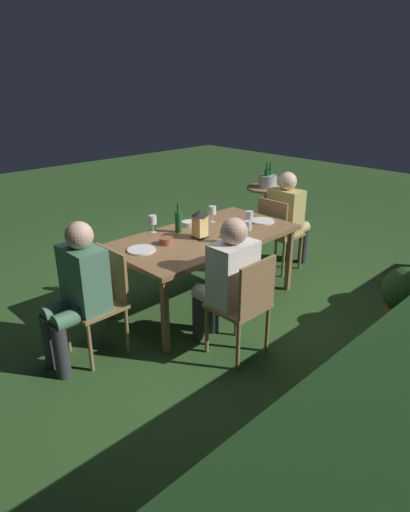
# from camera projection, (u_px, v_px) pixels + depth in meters

# --- Properties ---
(ground_plane) EXTENTS (16.00, 16.00, 0.00)m
(ground_plane) POSITION_uv_depth(u_px,v_px,m) (205.00, 302.00, 4.42)
(ground_plane) COLOR #2D5123
(dining_table) EXTENTS (1.83, 0.95, 0.73)m
(dining_table) POSITION_uv_depth(u_px,v_px,m) (205.00, 240.00, 4.16)
(dining_table) COLOR olive
(dining_table) RESTS_ON ground
(chair_head_near) EXTENTS (0.40, 0.42, 0.87)m
(chair_head_near) POSITION_uv_depth(u_px,v_px,m) (277.00, 231.00, 4.99)
(chair_head_near) COLOR #937047
(chair_head_near) RESTS_ON ground
(person_in_mustard) EXTENTS (0.48, 0.38, 1.15)m
(person_in_mustard) POSITION_uv_depth(u_px,v_px,m) (288.00, 215.00, 5.06)
(person_in_mustard) COLOR tan
(person_in_mustard) RESTS_ON ground
(chair_head_far) EXTENTS (0.40, 0.42, 0.87)m
(chair_head_far) POSITION_uv_depth(u_px,v_px,m) (102.00, 297.00, 3.48)
(chair_head_far) COLOR #937047
(chair_head_far) RESTS_ON ground
(person_in_green) EXTENTS (0.48, 0.38, 1.15)m
(person_in_green) POSITION_uv_depth(u_px,v_px,m) (77.00, 288.00, 3.30)
(person_in_green) COLOR #4C7A5B
(person_in_green) RESTS_ON ground
(chair_side_right_b) EXTENTS (0.42, 0.40, 0.87)m
(chair_side_right_b) POSITION_uv_depth(u_px,v_px,m) (245.00, 303.00, 3.40)
(chair_side_right_b) COLOR #937047
(chair_side_right_b) RESTS_ON ground
(person_in_cream) EXTENTS (0.38, 0.47, 1.15)m
(person_in_cream) POSITION_uv_depth(u_px,v_px,m) (227.00, 278.00, 3.47)
(person_in_cream) COLOR white
(person_in_cream) RESTS_ON ground
(lantern_centerpiece) EXTENTS (0.15, 0.15, 0.27)m
(lantern_centerpiece) POSITION_uv_depth(u_px,v_px,m) (200.00, 223.00, 4.02)
(lantern_centerpiece) COLOR black
(lantern_centerpiece) RESTS_ON dining_table
(green_bottle_on_table) EXTENTS (0.07, 0.07, 0.29)m
(green_bottle_on_table) POSITION_uv_depth(u_px,v_px,m) (178.00, 221.00, 4.18)
(green_bottle_on_table) COLOR #195128
(green_bottle_on_table) RESTS_ON dining_table
(wine_glass_a) EXTENTS (0.08, 0.08, 0.17)m
(wine_glass_a) POSITION_uv_depth(u_px,v_px,m) (249.00, 216.00, 4.30)
(wine_glass_a) COLOR silver
(wine_glass_a) RESTS_ON dining_table
(wine_glass_b) EXTENTS (0.08, 0.08, 0.17)m
(wine_glass_b) POSITION_uv_depth(u_px,v_px,m) (153.00, 221.00, 4.17)
(wine_glass_b) COLOR silver
(wine_glass_b) RESTS_ON dining_table
(wine_glass_c) EXTENTS (0.08, 0.08, 0.17)m
(wine_glass_c) POSITION_uv_depth(u_px,v_px,m) (212.00, 211.00, 4.47)
(wine_glass_c) COLOR silver
(wine_glass_c) RESTS_ON dining_table
(wine_glass_d) EXTENTS (0.08, 0.08, 0.17)m
(wine_glass_d) POSITION_uv_depth(u_px,v_px,m) (228.00, 230.00, 3.91)
(wine_glass_d) COLOR silver
(wine_glass_d) RESTS_ON dining_table
(wine_glass_e) EXTENTS (0.08, 0.08, 0.17)m
(wine_glass_e) POSITION_uv_depth(u_px,v_px,m) (248.00, 226.00, 4.01)
(wine_glass_e) COLOR silver
(wine_glass_e) RESTS_ON dining_table
(plate_a) EXTENTS (0.24, 0.24, 0.01)m
(plate_a) POSITION_uv_depth(u_px,v_px,m) (263.00, 221.00, 4.52)
(plate_a) COLOR white
(plate_a) RESTS_ON dining_table
(plate_b) EXTENTS (0.25, 0.25, 0.01)m
(plate_b) POSITION_uv_depth(u_px,v_px,m) (141.00, 250.00, 3.76)
(plate_b) COLOR white
(plate_b) RESTS_ON dining_table
(bowl_olives) EXTENTS (0.11, 0.11, 0.05)m
(bowl_olives) POSITION_uv_depth(u_px,v_px,m) (233.00, 231.00, 4.17)
(bowl_olives) COLOR silver
(bowl_olives) RESTS_ON dining_table
(bowl_bread) EXTENTS (0.12, 0.12, 0.06)m
(bowl_bread) POSITION_uv_depth(u_px,v_px,m) (166.00, 241.00, 3.90)
(bowl_bread) COLOR #9E5138
(bowl_bread) RESTS_ON dining_table
(bowl_salad) EXTENTS (0.15, 0.15, 0.04)m
(bowl_salad) POSITION_uv_depth(u_px,v_px,m) (189.00, 223.00, 4.40)
(bowl_salad) COLOR silver
(bowl_salad) RESTS_ON dining_table
(side_table) EXTENTS (0.59, 0.59, 0.67)m
(side_table) POSITION_uv_depth(u_px,v_px,m) (266.00, 202.00, 6.30)
(side_table) COLOR #937047
(side_table) RESTS_ON ground
(ice_bucket) EXTENTS (0.26, 0.26, 0.34)m
(ice_bucket) POSITION_uv_depth(u_px,v_px,m) (268.00, 180.00, 6.18)
(ice_bucket) COLOR #B2B7BF
(ice_bucket) RESTS_ON side_table
(potted_plant_corner) EXTENTS (0.41, 0.41, 0.61)m
(potted_plant_corner) POSITION_uv_depth(u_px,v_px,m) (405.00, 296.00, 3.81)
(potted_plant_corner) COLOR brown
(potted_plant_corner) RESTS_ON ground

